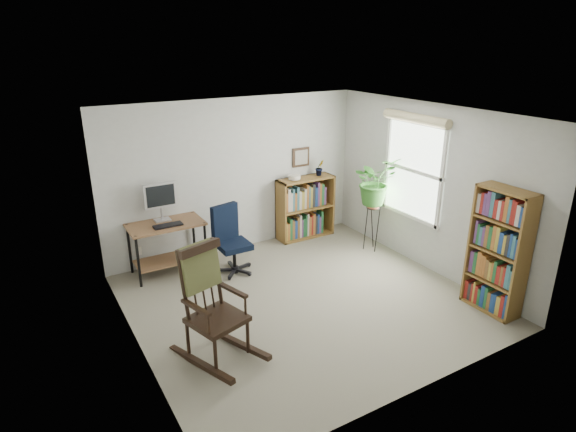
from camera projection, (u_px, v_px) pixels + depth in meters
floor at (304, 300)px, 6.28m from camera, size 4.20×4.00×0.00m
ceiling at (306, 115)px, 5.44m from camera, size 4.20×4.00×0.00m
wall_back at (236, 176)px, 7.47m from camera, size 4.20×0.00×2.40m
wall_front at (426, 282)px, 4.25m from camera, size 4.20×0.00×2.40m
wall_left at (130, 251)px, 4.86m from camera, size 0.00×4.00×2.40m
wall_right at (429, 188)px, 6.86m from camera, size 0.00×4.00×2.40m
window at (413, 171)px, 7.02m from camera, size 0.12×1.20×1.50m
desk at (168, 248)px, 6.93m from camera, size 1.05×0.58×0.76m
monitor at (161, 202)px, 6.81m from camera, size 0.46×0.16×0.56m
keyboard at (168, 225)px, 6.69m from camera, size 0.40×0.15×0.02m
office_chair at (234, 240)px, 6.87m from camera, size 0.65×0.65×1.01m
rocking_chair at (216, 305)px, 4.96m from camera, size 0.94×1.24×1.27m
low_bookshelf at (305, 208)px, 8.13m from camera, size 0.99×0.33×1.05m
tall_bookshelf at (498, 251)px, 5.82m from camera, size 0.30×0.69×1.59m
plant_stand at (372, 225)px, 7.65m from camera, size 0.29×0.29×0.84m
spider_plant at (376, 158)px, 7.27m from camera, size 1.69×1.88×1.46m
potted_plant_small at (320, 172)px, 8.07m from camera, size 0.13×0.24×0.11m
framed_picture at (301, 157)px, 7.96m from camera, size 0.32×0.04×0.32m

